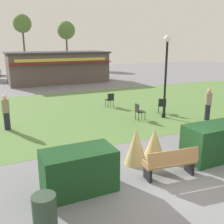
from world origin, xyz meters
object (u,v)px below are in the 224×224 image
object	(u,v)px
food_kiosk	(58,67)
person_standing	(6,112)
park_bench	(171,163)
tree_right_bg	(66,31)
cafe_chair_center	(110,99)
cafe_chair_west	(162,105)
trash_bin	(45,215)
parked_car_center_slot	(27,69)
cafe_chair_north	(139,110)
lamppost_mid	(166,67)
parked_car_east_slot	(63,68)
person_strolling	(208,104)
tree_center_bg	(22,24)

from	to	relation	value
food_kiosk	person_standing	bearing A→B (deg)	-113.05
park_bench	tree_right_bg	size ratio (longest dim) A/B	0.24
cafe_chair_center	cafe_chair_west	bearing A→B (deg)	-53.07
trash_bin	parked_car_center_slot	distance (m)	31.48
parked_car_center_slot	food_kiosk	bearing A→B (deg)	-77.89
person_standing	cafe_chair_north	bearing A→B (deg)	12.84
cafe_chair_west	person_standing	xyz separation A→B (m)	(-8.43, 0.71, 0.33)
lamppost_mid	parked_car_east_slot	world-z (taller)	lamppost_mid
lamppost_mid	parked_car_center_slot	bearing A→B (deg)	98.84
cafe_chair_west	food_kiosk	bearing A→B (deg)	98.91
lamppost_mid	person_strolling	xyz separation A→B (m)	(1.83, -1.38, -1.91)
cafe_chair_west	park_bench	bearing A→B (deg)	-123.97
parked_car_center_slot	parked_car_east_slot	xyz separation A→B (m)	(4.93, 0.00, 0.00)
trash_bin	cafe_chair_center	bearing A→B (deg)	58.20
trash_bin	cafe_chair_north	size ratio (longest dim) A/B	1.06
cafe_chair_center	tree_center_bg	distance (m)	29.88
cafe_chair_center	cafe_chair_north	bearing A→B (deg)	-87.67
lamppost_mid	parked_car_center_slot	distance (m)	25.18
parked_car_center_slot	lamppost_mid	bearing A→B (deg)	-81.16
cafe_chair_center	parked_car_east_slot	world-z (taller)	parked_car_east_slot
cafe_chair_west	trash_bin	bearing A→B (deg)	-138.88
trash_bin	parked_car_east_slot	distance (m)	32.47
person_standing	parked_car_east_slot	distance (m)	25.02
parked_car_east_slot	tree_right_bg	xyz separation A→B (m)	(2.23, 5.65, 5.19)
trash_bin	food_kiosk	distance (m)	23.00
lamppost_mid	tree_center_bg	bearing A→B (deg)	95.14
trash_bin	parked_car_east_slot	xyz separation A→B (m)	(8.89, 31.23, 0.17)
lamppost_mid	parked_car_east_slot	bearing A→B (deg)	87.53
cafe_chair_center	person_standing	world-z (taller)	person_standing
lamppost_mid	tree_right_bg	distance (m)	30.77
lamppost_mid	cafe_chair_center	distance (m)	4.48
person_strolling	lamppost_mid	bearing A→B (deg)	175.68
parked_car_center_slot	tree_center_bg	size ratio (longest dim) A/B	0.52
person_strolling	parked_car_east_slot	bearing A→B (deg)	124.34
lamppost_mid	cafe_chair_west	world-z (taller)	lamppost_mid
cafe_chair_north	person_standing	size ratio (longest dim) A/B	0.53
food_kiosk	tree_right_bg	xyz separation A→B (m)	(5.22, 14.67, 4.26)
park_bench	cafe_chair_center	distance (m)	9.35
lamppost_mid	person_standing	world-z (taller)	lamppost_mid
cafe_chair_north	parked_car_east_slot	size ratio (longest dim) A/B	0.21
cafe_chair_center	person_standing	distance (m)	6.69
park_bench	person_standing	world-z (taller)	person_standing
cafe_chair_center	parked_car_center_slot	bearing A→B (deg)	95.95
cafe_chair_north	person_strolling	xyz separation A→B (m)	(3.34, -1.55, 0.33)
park_bench	person_standing	bearing A→B (deg)	120.59
parked_car_center_slot	park_bench	bearing A→B (deg)	-89.96
person_strolling	person_standing	bearing A→B (deg)	-163.54
person_strolling	parked_car_east_slot	size ratio (longest dim) A/B	0.39
cafe_chair_north	parked_car_east_slot	world-z (taller)	parked_car_east_slot
trash_bin	tree_center_bg	distance (m)	39.96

